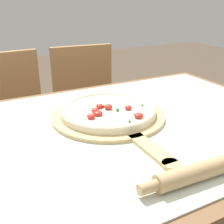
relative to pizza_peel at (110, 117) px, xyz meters
name	(u,v)px	position (x,y,z in m)	size (l,w,h in m)	color
dining_table	(108,156)	(-0.04, -0.07, -0.11)	(1.44, 0.91, 0.75)	brown
towel_cloth	(108,129)	(-0.04, -0.07, -0.01)	(1.36, 0.83, 0.00)	silver
pizza_peel	(110,117)	(0.00, 0.00, 0.00)	(0.40, 0.58, 0.01)	tan
pizza	(108,110)	(0.00, 0.02, 0.02)	(0.34, 0.34, 0.04)	beige
rolling_pin	(221,164)	(0.09, -0.41, 0.02)	(0.46, 0.06, 0.04)	tan
chair_left	(14,121)	(-0.24, 0.72, -0.26)	(0.43, 0.43, 0.87)	#A37547
chair_right	(87,108)	(0.21, 0.72, -0.26)	(0.44, 0.44, 0.87)	#A37547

